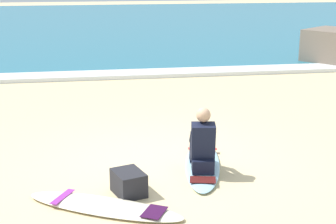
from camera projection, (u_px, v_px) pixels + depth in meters
ground_plane at (156, 162)px, 8.03m from camera, size 80.00×80.00×0.00m
sea at (102, 24)px, 27.40m from camera, size 80.00×28.00×0.10m
breaking_foam at (122, 74)px, 14.39m from camera, size 80.00×0.90×0.11m
surfboard_main at (203, 164)px, 7.86m from camera, size 0.98×2.19×0.08m
surfer_seated at (203, 146)px, 7.49m from camera, size 0.44×0.74×0.95m
surfboard_spare_near at (104, 206)px, 6.48m from camera, size 2.12×1.49×0.08m
beach_bag at (129, 183)px, 6.87m from camera, size 0.49×0.57×0.32m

